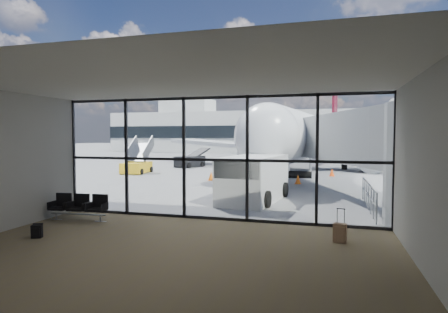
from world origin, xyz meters
The scene contains 22 objects.
ground centered at (0.00, 40.00, 0.00)m, with size 220.00×220.00×0.00m, color slate.
lounge_shell centered at (0.00, -4.80, 2.65)m, with size 12.02×8.01×4.51m.
glass_curtain_wall centered at (0.00, 0.00, 2.25)m, with size 12.10×0.12×4.50m.
jet_bridge centered at (4.90, 7.07, 2.76)m, with size 8.00×16.50×4.33m.
apron_railing centered at (5.60, 3.50, 0.72)m, with size 0.06×5.46×1.11m.
far_terminal centered at (-0.59, 61.97, 4.21)m, with size 80.00×12.20×11.00m.
tree_0 centered at (-45.00, 72.00, 4.63)m, with size 4.95×4.95×7.12m.
tree_1 centered at (-39.00, 72.00, 5.25)m, with size 5.61×5.61×8.07m.
tree_2 centered at (-33.00, 72.00, 5.88)m, with size 6.27×6.27×9.03m.
tree_3 centered at (-27.00, 72.00, 4.63)m, with size 4.95×4.95×7.12m.
tree_4 centered at (-21.00, 72.00, 5.25)m, with size 5.61×5.61×8.07m.
tree_5 centered at (-15.00, 72.00, 5.88)m, with size 6.27×6.27×9.03m.
seating_row centered at (-4.74, -1.37, 0.53)m, with size 2.14×0.77×0.95m.
backpack centered at (-4.40, -3.83, 0.21)m, with size 0.34×0.34×0.44m.
suitcase centered at (4.31, -1.90, 0.30)m, with size 0.40×0.32×0.98m.
airliner centered at (2.67, 24.87, 3.01)m, with size 32.94×38.32×9.89m.
service_van centered at (0.57, 4.35, 1.09)m, with size 2.86×5.13×2.13m.
belt_loader centered at (-9.35, 22.16, 0.64)m, with size 2.69×4.39×1.92m.
mobile_stairs centered at (-11.51, 15.19, 0.60)m, with size 2.18×3.71×2.50m.
traffic_cone_a centered at (-3.92, 11.85, 0.29)m, with size 0.43×0.43×0.61m.
traffic_cone_b centered at (2.09, 11.50, 0.28)m, with size 0.41×0.41×0.59m.
traffic_cone_c centered at (4.24, 17.00, 0.29)m, with size 0.42×0.42×0.60m.
Camera 1 is at (3.97, -12.94, 3.03)m, focal length 30.00 mm.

